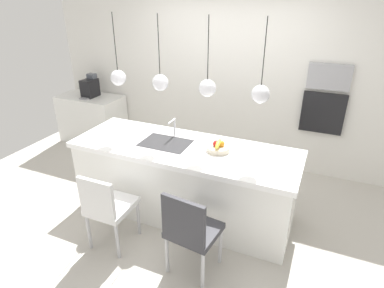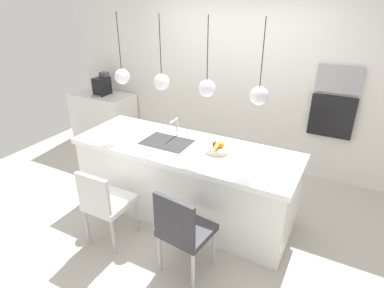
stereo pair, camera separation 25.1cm
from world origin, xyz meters
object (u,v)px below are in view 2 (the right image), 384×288
Objects in this scene: chair_near at (105,202)px; chair_middle at (183,229)px; fruit_bowl at (218,148)px; coffee_machine at (102,85)px; microwave at (339,79)px; oven at (332,116)px.

chair_near is 0.92m from chair_middle.
fruit_bowl is 0.70× the size of coffee_machine.
oven is at bearing 0.00° from microwave.
oven is at bearing 57.69° from fruit_bowl.
coffee_machine is at bearing 155.80° from fruit_bowl.
oven reaches higher than chair_middle.
coffee_machine is at bearing 131.76° from chair_near.
chair_middle is (0.06, -0.89, -0.42)m from fruit_bowl.
oven reaches higher than coffee_machine.
chair_middle is (2.82, -2.13, -0.48)m from coffee_machine.
oven is (0.00, 0.00, -0.50)m from microwave.
microwave reaches higher than chair_near.
chair_middle is at bearing -37.05° from coffee_machine.
chair_near is at bearing -48.24° from coffee_machine.
oven reaches higher than fruit_bowl.
microwave is at bearing 69.41° from chair_middle.
microwave is (0.97, 1.54, 0.53)m from fruit_bowl.
chair_near is at bearing 179.96° from chair_middle.
oven is 0.62× the size of chair_middle.
chair_near is (-0.86, -0.89, -0.43)m from fruit_bowl.
fruit_bowl is 0.29× the size of chair_middle.
fruit_bowl is 0.49× the size of microwave.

